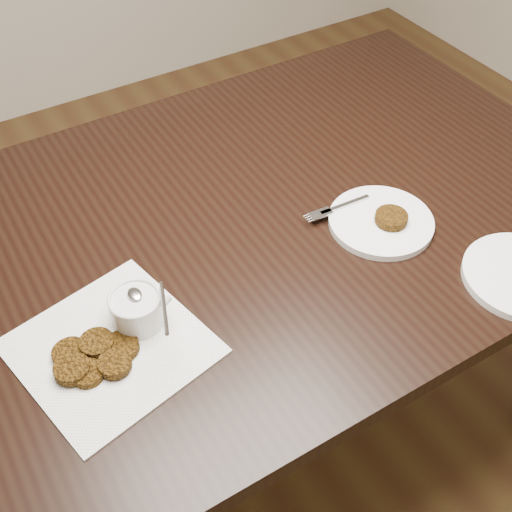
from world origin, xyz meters
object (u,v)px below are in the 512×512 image
Objects in this scene: table at (252,329)px; napkin at (111,347)px; plate_with_patty at (381,219)px; sauce_ramekin at (134,297)px.

table is 0.55m from napkin.
plate_with_patty is (0.21, -0.16, 0.39)m from table.
napkin is 0.09m from sauce_ramekin.
plate_with_patty is (0.52, -0.02, -0.05)m from sauce_ramekin.
napkin is 1.38× the size of plate_with_patty.
sauce_ramekin is 0.60× the size of plate_with_patty.
napkin is at bearing -179.43° from plate_with_patty.
sauce_ramekin is (-0.31, -0.14, 0.44)m from table.
table is 5.28× the size of napkin.
sauce_ramekin is 0.52m from plate_with_patty.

